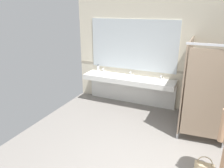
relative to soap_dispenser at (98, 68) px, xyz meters
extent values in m
cube|color=beige|center=(2.48, 0.19, 0.52)|extent=(6.27, 0.12, 2.91)
cube|color=#9E937F|center=(2.48, 0.13, 0.12)|extent=(6.27, 0.01, 0.06)
cube|color=silver|center=(1.01, -0.17, -0.16)|extent=(2.54, 0.57, 0.14)
cube|color=silver|center=(1.01, 0.07, -0.58)|extent=(2.54, 0.08, 0.70)
cube|color=beige|center=(0.17, -0.20, -0.14)|extent=(0.42, 0.31, 0.11)
cylinder|color=silver|center=(0.17, 0.02, -0.04)|extent=(0.04, 0.04, 0.11)
cylinder|color=silver|center=(0.17, -0.03, 0.01)|extent=(0.03, 0.11, 0.03)
sphere|color=silver|center=(0.24, 0.03, -0.06)|extent=(0.04, 0.04, 0.04)
cube|color=beige|center=(1.01, -0.20, -0.14)|extent=(0.42, 0.31, 0.11)
cylinder|color=silver|center=(1.01, 0.02, -0.04)|extent=(0.04, 0.04, 0.11)
cylinder|color=silver|center=(1.01, -0.03, 0.01)|extent=(0.03, 0.11, 0.03)
sphere|color=silver|center=(1.08, 0.03, -0.06)|extent=(0.04, 0.04, 0.04)
cube|color=beige|center=(1.86, -0.20, -0.14)|extent=(0.42, 0.31, 0.11)
cylinder|color=silver|center=(1.86, 0.02, -0.04)|extent=(0.04, 0.04, 0.11)
cylinder|color=silver|center=(1.86, -0.03, 0.01)|extent=(0.03, 0.11, 0.03)
sphere|color=silver|center=(1.93, 0.03, -0.06)|extent=(0.04, 0.04, 0.04)
cube|color=silver|center=(1.01, 0.12, 0.74)|extent=(2.44, 0.02, 1.36)
cube|color=#84705B|center=(2.55, -0.62, 0.13)|extent=(0.03, 1.46, 1.88)
cylinder|color=silver|center=(2.55, -1.29, -0.87)|extent=(0.05, 0.05, 0.12)
cylinder|color=silver|center=(3.43, -1.29, -0.87)|extent=(0.05, 0.05, 0.12)
cube|color=#84705B|center=(2.99, -1.32, 0.13)|extent=(0.80, 0.09, 1.78)
cylinder|color=tan|center=(3.36, -2.36, -0.54)|extent=(0.11, 0.11, 0.78)
cylinder|color=tan|center=(3.23, -2.45, 0.16)|extent=(0.08, 0.08, 0.50)
torus|color=tan|center=(3.10, -2.25, -0.66)|extent=(0.23, 0.02, 0.23)
cylinder|color=white|center=(0.00, 0.00, 0.00)|extent=(0.07, 0.07, 0.18)
cylinder|color=black|center=(0.00, 0.00, 0.10)|extent=(0.03, 0.03, 0.04)
cylinder|color=white|center=(0.64, -0.30, -0.04)|extent=(0.07, 0.07, 0.10)
camera|label=1|loc=(2.89, -5.48, 1.70)|focal=34.61mm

